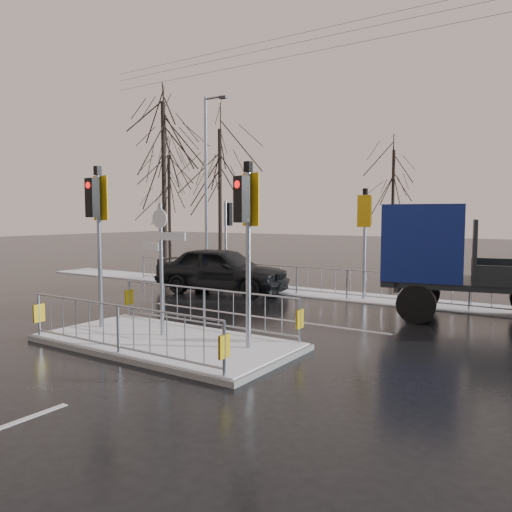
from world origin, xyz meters
The scene contains 12 objects.
ground centered at (0.00, 0.00, 0.00)m, with size 120.00×120.00×0.00m, color black.
snow_verge centered at (0.00, 8.60, 0.02)m, with size 30.00×2.00×0.04m, color white.
lane_markings centered at (0.00, -0.33, 0.00)m, with size 8.00×11.38×0.01m.
traffic_island centered at (-0.01, 0.01, 0.39)m, with size 6.00×3.04×4.15m.
far_kerb_fixtures centered at (0.29, 8.09, 1.02)m, with size 18.00×0.65×3.83m.
car_far_lane centered at (-3.62, 6.87, 0.88)m, with size 2.07×5.15×1.76m, color black.
flatbed_truck centered at (4.98, 6.74, 1.73)m, with size 7.35×3.80×3.25m.
tree_near_a centered at (-10.50, 11.00, 6.11)m, with size 4.75×4.75×8.97m.
tree_near_b centered at (-8.00, 12.50, 5.15)m, with size 4.00×4.00×7.55m.
tree_near_c centered at (-12.50, 13.50, 4.50)m, with size 3.50×3.50×6.61m.
tree_far_a centered at (-2.00, 22.00, 4.82)m, with size 3.75×3.75×7.08m.
street_lamp_left centered at (-6.43, 9.50, 4.49)m, with size 1.25×0.18×8.20m.
Camera 1 is at (7.84, -8.18, 2.94)m, focal length 35.00 mm.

